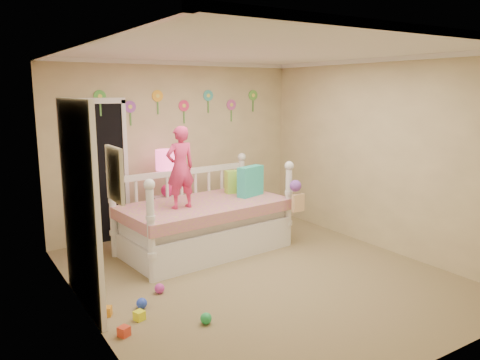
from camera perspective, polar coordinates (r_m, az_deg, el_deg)
floor at (r=5.72m, az=2.42°, el=-11.47°), size 4.00×4.50×0.01m
ceiling at (r=5.31m, az=2.66°, el=15.48°), size 4.00×4.50×0.01m
back_wall at (r=7.30m, az=-7.64°, el=3.91°), size 4.00×0.01×2.60m
left_wall at (r=4.54m, az=-18.64°, el=-0.79°), size 0.01×4.50×2.60m
right_wall at (r=6.70m, az=16.73°, el=2.93°), size 0.01×4.50×2.60m
crown_molding at (r=5.31m, az=2.65°, el=15.16°), size 4.00×4.50×0.06m
daybed at (r=6.38m, az=-4.42°, el=-3.31°), size 2.37×1.43×1.23m
pillow_turquoise at (r=6.68m, az=1.28°, el=-0.14°), size 0.45×0.27×0.43m
pillow_lime at (r=6.89m, az=-0.35°, el=-0.18°), size 0.37×0.18×0.34m
child at (r=5.98m, az=-7.27°, el=1.52°), size 0.39×0.26×1.05m
nightstand at (r=6.99m, az=-8.73°, el=-4.61°), size 0.43×0.36×0.64m
table_lamp at (r=6.82m, az=-8.91°, el=1.72°), size 0.31×0.31×0.69m
closet_doorway at (r=6.90m, az=-16.98°, el=0.91°), size 0.90×0.04×2.07m
flower_decals at (r=7.21m, az=-8.39°, el=8.91°), size 3.40×0.02×0.50m
mirror_closet at (r=4.89m, az=-18.87°, el=-3.00°), size 0.07×1.30×2.10m
wall_picture at (r=3.65m, az=-14.99°, el=0.67°), size 0.05×0.34×0.42m
hanging_bag at (r=6.41m, az=6.85°, el=-2.06°), size 0.20×0.16×0.36m
toy_scatter at (r=4.81m, az=-10.43°, el=-15.42°), size 1.05×1.44×0.11m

